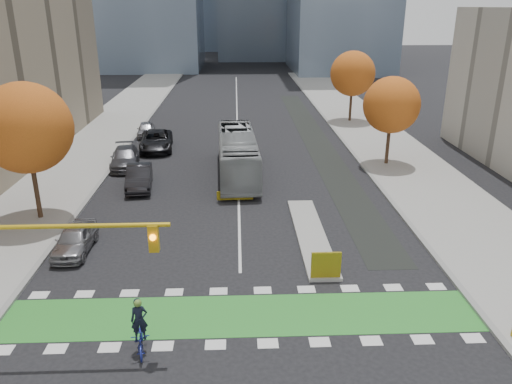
{
  "coord_description": "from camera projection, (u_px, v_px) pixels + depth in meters",
  "views": [
    {
      "loc": [
        -0.09,
        -16.19,
        12.14
      ],
      "look_at": [
        0.89,
        8.15,
        3.0
      ],
      "focal_mm": 35.0,
      "sensor_mm": 36.0,
      "label": 1
    }
  ],
  "objects": [
    {
      "name": "ground",
      "position": [
        242.0,
        338.0,
        19.42
      ],
      "size": [
        300.0,
        300.0,
        0.0
      ],
      "primitive_type": "plane",
      "color": "black",
      "rests_on": "ground"
    },
    {
      "name": "sidewalk_west",
      "position": [
        59.0,
        176.0,
        37.59
      ],
      "size": [
        7.0,
        120.0,
        0.15
      ],
      "primitive_type": "cube",
      "color": "gray",
      "rests_on": "ground"
    },
    {
      "name": "sidewalk_east",
      "position": [
        412.0,
        171.0,
        38.61
      ],
      "size": [
        7.0,
        120.0,
        0.15
      ],
      "primitive_type": "cube",
      "color": "gray",
      "rests_on": "ground"
    },
    {
      "name": "curb_west",
      "position": [
        106.0,
        175.0,
        37.73
      ],
      "size": [
        0.3,
        120.0,
        0.16
      ],
      "primitive_type": "cube",
      "color": "gray",
      "rests_on": "ground"
    },
    {
      "name": "curb_east",
      "position": [
        368.0,
        172.0,
        38.47
      ],
      "size": [
        0.3,
        120.0,
        0.16
      ],
      "primitive_type": "cube",
      "color": "gray",
      "rests_on": "ground"
    },
    {
      "name": "bike_crossing",
      "position": [
        241.0,
        315.0,
        20.82
      ],
      "size": [
        20.0,
        3.0,
        0.01
      ],
      "primitive_type": "cube",
      "color": "#2B852B",
      "rests_on": "ground"
    },
    {
      "name": "centre_line",
      "position": [
        237.0,
        119.0,
        56.83
      ],
      "size": [
        0.15,
        70.0,
        0.01
      ],
      "primitive_type": "cube",
      "color": "silver",
      "rests_on": "ground"
    },
    {
      "name": "bike_lane_paint",
      "position": [
        316.0,
        140.0,
        47.76
      ],
      "size": [
        2.5,
        50.0,
        0.01
      ],
      "primitive_type": "cube",
      "color": "black",
      "rests_on": "ground"
    },
    {
      "name": "median_island",
      "position": [
        311.0,
        235.0,
        27.96
      ],
      "size": [
        1.6,
        10.0,
        0.16
      ],
      "primitive_type": "cube",
      "color": "gray",
      "rests_on": "ground"
    },
    {
      "name": "hazard_board",
      "position": [
        326.0,
        265.0,
        23.21
      ],
      "size": [
        1.4,
        0.12,
        1.3
      ],
      "primitive_type": "cube",
      "color": "yellow",
      "rests_on": "median_island"
    },
    {
      "name": "tree_west",
      "position": [
        26.0,
        128.0,
        28.22
      ],
      "size": [
        5.2,
        5.2,
        8.22
      ],
      "color": "#332114",
      "rests_on": "ground"
    },
    {
      "name": "tree_east_near",
      "position": [
        392.0,
        105.0,
        38.74
      ],
      "size": [
        4.4,
        4.4,
        7.08
      ],
      "color": "#332114",
      "rests_on": "ground"
    },
    {
      "name": "tree_east_far",
      "position": [
        353.0,
        74.0,
        53.59
      ],
      "size": [
        4.8,
        4.8,
        7.65
      ],
      "color": "#332114",
      "rests_on": "ground"
    },
    {
      "name": "traffic_signal_west",
      "position": [
        11.0,
        255.0,
        17.22
      ],
      "size": [
        8.53,
        0.56,
        5.2
      ],
      "color": "#BF9914",
      "rests_on": "ground"
    },
    {
      "name": "cyclist",
      "position": [
        141.0,
        334.0,
        18.47
      ],
      "size": [
        0.98,
        1.98,
        2.19
      ],
      "rotation": [
        0.0,
        0.0,
        0.18
      ],
      "color": "navy",
      "rests_on": "ground"
    },
    {
      "name": "bus",
      "position": [
        238.0,
        154.0,
        37.53
      ],
      "size": [
        3.17,
        11.78,
        3.25
      ],
      "primitive_type": "imported",
      "rotation": [
        0.0,
        0.0,
        0.04
      ],
      "color": "#95999C",
      "rests_on": "ground"
    },
    {
      "name": "parked_car_a",
      "position": [
        75.0,
        239.0,
        26.0
      ],
      "size": [
        1.67,
        4.13,
        1.41
      ],
      "primitive_type": "imported",
      "rotation": [
        0.0,
        0.0,
        0.0
      ],
      "color": "gray",
      "rests_on": "ground"
    },
    {
      "name": "parked_car_b",
      "position": [
        139.0,
        177.0,
        35.09
      ],
      "size": [
        2.25,
        4.97,
        1.58
      ],
      "primitive_type": "imported",
      "rotation": [
        0.0,
        0.0,
        0.12
      ],
      "color": "black",
      "rests_on": "ground"
    },
    {
      "name": "parked_car_c",
      "position": [
        125.0,
        158.0,
        39.7
      ],
      "size": [
        2.8,
        5.46,
        1.52
      ],
      "primitive_type": "imported",
      "rotation": [
        0.0,
        0.0,
        0.13
      ],
      "color": "#4E4E53",
      "rests_on": "ground"
    },
    {
      "name": "parked_car_d",
      "position": [
        156.0,
        141.0,
        44.42
      ],
      "size": [
        3.28,
        6.16,
        1.65
      ],
      "primitive_type": "imported",
      "rotation": [
        0.0,
        0.0,
        0.09
      ],
      "color": "black",
      "rests_on": "ground"
    },
    {
      "name": "parked_car_e",
      "position": [
        146.0,
        129.0,
        49.09
      ],
      "size": [
        1.98,
        4.14,
        1.36
      ],
      "primitive_type": "imported",
      "rotation": [
        0.0,
        0.0,
        0.09
      ],
      "color": "#99989D",
      "rests_on": "ground"
    }
  ]
}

